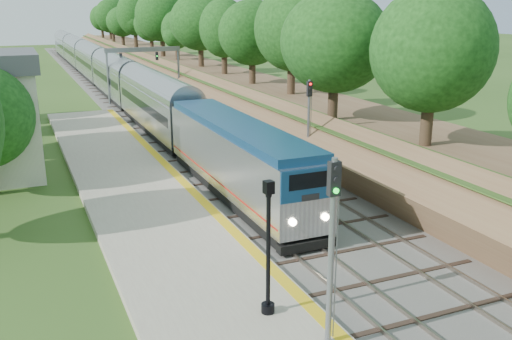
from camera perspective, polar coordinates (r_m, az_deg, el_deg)
name	(u,v)px	position (r m, az deg, el deg)	size (l,w,h in m)	color
trackbed	(132,96)	(71.21, -12.25, 7.23)	(9.50, 170.00, 0.28)	#4C4944
platform	(168,234)	(27.96, -8.79, -6.31)	(6.40, 68.00, 0.38)	gray
yellow_stripe	(223,221)	(28.65, -3.27, -5.14)	(0.55, 68.00, 0.01)	gold
embankment	(198,77)	(72.98, -5.83, 9.23)	(10.64, 170.00, 11.70)	brown
signal_gantry	(143,60)	(65.85, -11.22, 10.75)	(8.40, 0.38, 6.20)	slate
trees_behind_platform	(22,137)	(30.44, -22.38, 3.08)	(7.82, 53.32, 7.21)	#332316
train	(104,72)	(78.56, -14.99, 9.43)	(2.88, 115.48, 4.23)	black
lamppost_far	(268,256)	(19.73, 1.23, -8.57)	(0.48, 0.48, 4.86)	black
signal_platform	(332,233)	(17.55, 7.60, -6.27)	(0.36, 0.29, 6.15)	slate
signal_farside	(309,116)	(37.33, 5.30, 5.40)	(0.33, 0.26, 6.07)	slate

